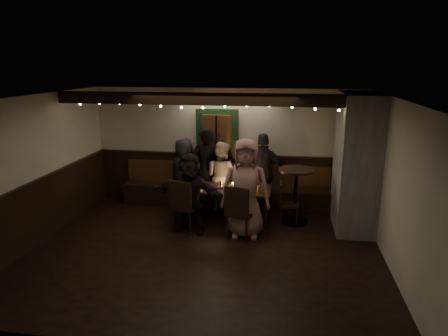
% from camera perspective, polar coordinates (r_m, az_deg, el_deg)
% --- Properties ---
extents(room, '(6.02, 5.01, 2.62)m').
position_cam_1_polar(room, '(7.85, 6.85, -0.45)').
color(room, black).
rests_on(room, ground).
extents(dining_table, '(1.94, 0.83, 0.84)m').
position_cam_1_polar(dining_table, '(8.05, -0.24, -3.23)').
color(dining_table, black).
rests_on(dining_table, ground).
extents(chair_near_left, '(0.57, 0.57, 1.04)m').
position_cam_1_polar(chair_near_left, '(7.52, -5.85, -5.02)').
color(chair_near_left, black).
rests_on(chair_near_left, ground).
extents(chair_near_right, '(0.57, 0.57, 1.02)m').
position_cam_1_polar(chair_near_right, '(7.20, 2.13, -5.94)').
color(chair_near_right, black).
rests_on(chair_near_right, ground).
extents(chair_end, '(0.39, 0.39, 0.83)m').
position_cam_1_polar(chair_end, '(8.07, 8.72, -4.60)').
color(chair_end, black).
rests_on(chair_end, ground).
extents(high_top, '(0.70, 0.70, 1.11)m').
position_cam_1_polar(high_top, '(8.06, 10.20, -2.94)').
color(high_top, black).
rests_on(high_top, ground).
extents(person_a, '(0.86, 0.69, 1.53)m').
position_cam_1_polar(person_a, '(8.91, -5.67, -0.64)').
color(person_a, black).
rests_on(person_a, ground).
extents(person_b, '(0.74, 0.58, 1.80)m').
position_cam_1_polar(person_b, '(8.66, -2.59, -0.12)').
color(person_b, black).
rests_on(person_b, ground).
extents(person_c, '(0.89, 0.79, 1.51)m').
position_cam_1_polar(person_c, '(8.63, -0.44, -1.15)').
color(person_c, '#C3AE9C').
rests_on(person_c, ground).
extents(person_d, '(1.12, 0.88, 1.52)m').
position_cam_1_polar(person_d, '(8.63, 3.06, -1.11)').
color(person_d, '#4D1819').
rests_on(person_d, ground).
extents(person_e, '(1.05, 0.57, 1.70)m').
position_cam_1_polar(person_e, '(8.55, 5.63, -0.70)').
color(person_e, '#25242A').
rests_on(person_e, ground).
extents(person_f, '(1.47, 0.71, 1.53)m').
position_cam_1_polar(person_f, '(7.50, -4.92, -3.63)').
color(person_f, black).
rests_on(person_f, ground).
extents(person_g, '(0.93, 0.64, 1.84)m').
position_cam_1_polar(person_g, '(7.25, 3.07, -2.94)').
color(person_g, '#AA7B6E').
rests_on(person_g, ground).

